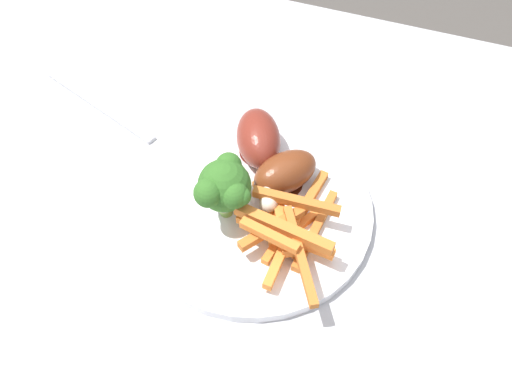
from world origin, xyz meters
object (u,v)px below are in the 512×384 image
object	(u,v)px
dinner_plate	(256,207)
carrot_fries_pile	(289,228)
fork	(100,106)
chicken_drumstick_near	(281,175)
chicken_drumstick_far	(259,142)
dining_table	(253,260)
broccoli_floret_front	(225,186)

from	to	relation	value
dinner_plate	carrot_fries_pile	size ratio (longest dim) A/B	1.51
fork	chicken_drumstick_near	bearing A→B (deg)	-171.87
fork	chicken_drumstick_far	bearing A→B (deg)	-165.14
dining_table	chicken_drumstick_far	size ratio (longest dim) A/B	7.77
dining_table	carrot_fries_pile	bearing A→B (deg)	-27.18
dinner_plate	broccoli_floret_front	size ratio (longest dim) A/B	3.53
chicken_drumstick_near	broccoli_floret_front	bearing A→B (deg)	-127.30
broccoli_floret_front	chicken_drumstick_near	world-z (taller)	broccoli_floret_front
carrot_fries_pile	dining_table	bearing A→B (deg)	152.82
carrot_fries_pile	fork	world-z (taller)	carrot_fries_pile
broccoli_floret_front	chicken_drumstick_near	distance (m)	0.07
dining_table	fork	size ratio (longest dim) A/B	5.62
dining_table	dinner_plate	distance (m)	0.11
chicken_drumstick_far	fork	world-z (taller)	chicken_drumstick_far
broccoli_floret_front	chicken_drumstick_far	world-z (taller)	broccoli_floret_front
dining_table	carrot_fries_pile	world-z (taller)	carrot_fries_pile
chicken_drumstick_far	dining_table	bearing A→B (deg)	-75.76
carrot_fries_pile	chicken_drumstick_far	distance (m)	0.12
dining_table	chicken_drumstick_far	xyz separation A→B (m)	(-0.02, 0.07, 0.14)
chicken_drumstick_far	fork	distance (m)	0.22
dinner_plate	fork	world-z (taller)	dinner_plate
carrot_fries_pile	chicken_drumstick_far	xyz separation A→B (m)	(-0.07, 0.09, 0.01)
carrot_fries_pile	fork	xyz separation A→B (m)	(-0.29, 0.11, -0.03)
chicken_drumstick_near	dining_table	bearing A→B (deg)	-119.16
fork	dinner_plate	bearing A→B (deg)	-179.49
dining_table	carrot_fries_pile	distance (m)	0.14
chicken_drumstick_near	dinner_plate	bearing A→B (deg)	-118.96
chicken_drumstick_near	fork	bearing A→B (deg)	168.65
carrot_fries_pile	broccoli_floret_front	bearing A→B (deg)	174.83
broccoli_floret_front	dinner_plate	bearing A→B (deg)	43.81
broccoli_floret_front	fork	size ratio (longest dim) A/B	0.39
dining_table	fork	xyz separation A→B (m)	(-0.24, 0.09, 0.11)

